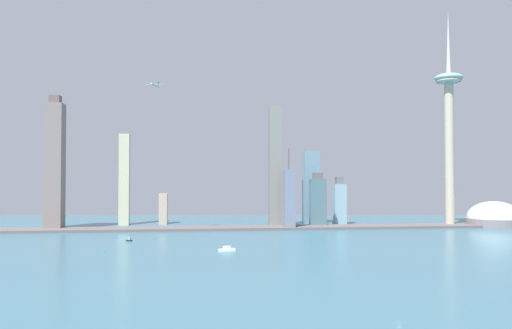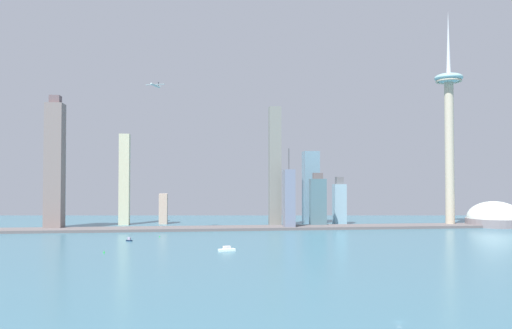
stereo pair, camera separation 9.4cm
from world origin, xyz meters
TOP-DOWN VIEW (x-y plane):
  - ground_plane at (0.00, 0.00)m, footprint 6000.00×6000.00m
  - waterfront_pier at (0.00, 477.05)m, footprint 960.76×48.22m
  - observation_tower at (279.52, 488.44)m, footprint 41.90×41.90m
  - stadium_dome at (343.81, 477.84)m, footprint 82.76×82.76m
  - skyscraper_0 at (30.86, 472.10)m, footprint 14.81×23.34m
  - skyscraper_1 at (-301.15, 534.36)m, footprint 20.65×16.38m
  - skyscraper_2 at (122.61, 536.28)m, footprint 18.47×18.06m
  - skyscraper_3 at (81.23, 553.61)m, footprint 23.85×24.49m
  - skyscraper_4 at (-150.86, 581.37)m, footprint 12.78×22.46m
  - skyscraper_5 at (79.26, 498.93)m, footprint 23.91×12.77m
  - skyscraper_6 at (16.01, 504.90)m, footprint 17.29×16.36m
  - skyscraper_7 at (-295.43, 498.42)m, footprint 23.39×26.30m
  - skyscraper_8 at (-209.57, 568.32)m, footprint 15.60×16.39m
  - boat_2 at (-69.62, 260.87)m, footprint 17.38×9.34m
  - boat_5 at (-175.40, 354.92)m, footprint 7.70×5.35m
  - channel_buoy_0 at (-143.54, 390.78)m, footprint 1.46×1.46m
  - channel_buoy_1 at (-186.96, 260.21)m, footprint 1.70×1.70m
  - airplane at (-153.81, 440.45)m, footprint 25.50×24.65m

SIDE VIEW (x-z plane):
  - ground_plane at x=0.00m, z-range 0.00..0.00m
  - channel_buoy_0 at x=-143.54m, z-range 0.00..1.80m
  - channel_buoy_1 at x=-186.96m, z-range 0.00..2.86m
  - boat_5 at x=-175.40m, z-range -0.63..3.78m
  - boat_2 at x=-69.62m, z-range -0.69..4.31m
  - waterfront_pier at x=0.00m, z-range 0.00..3.70m
  - stadium_dome at x=343.81m, z-range -14.44..36.23m
  - skyscraper_4 at x=-150.86m, z-range 0.00..47.43m
  - skyscraper_2 at x=122.61m, z-range -3.42..70.66m
  - skyscraper_5 at x=79.26m, z-range -2.68..77.14m
  - skyscraper_0 at x=30.86m, z-range -14.79..99.38m
  - skyscraper_3 at x=81.23m, z-range 0.00..114.52m
  - skyscraper_1 at x=-301.15m, z-range -1.28..128.48m
  - skyscraper_8 at x=-209.57m, z-range 0.00..140.43m
  - skyscraper_6 at x=16.01m, z-range 0.00..177.42m
  - skyscraper_7 at x=-295.43m, z-range -3.47..183.89m
  - observation_tower at x=279.52m, z-range 2.34..327.95m
  - airplane at x=-153.81m, z-range 190.71..198.53m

